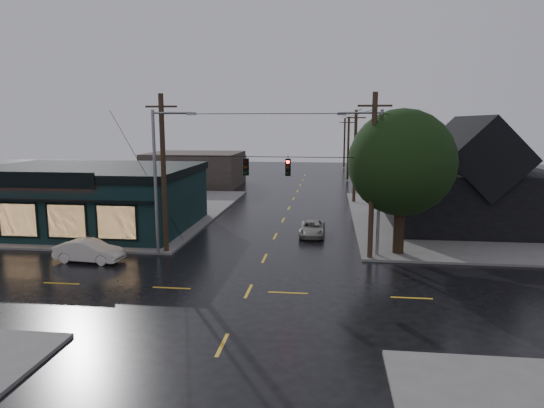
# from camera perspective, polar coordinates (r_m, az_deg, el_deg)

# --- Properties ---
(ground_plane) EXTENTS (160.00, 160.00, 0.00)m
(ground_plane) POSITION_cam_1_polar(r_m,az_deg,el_deg) (24.78, -2.79, -10.21)
(ground_plane) COLOR black
(sidewalk_nw) EXTENTS (28.00, 28.00, 0.15)m
(sidewalk_nw) POSITION_cam_1_polar(r_m,az_deg,el_deg) (49.90, -21.96, -0.70)
(sidewalk_nw) COLOR slate
(sidewalk_nw) RESTS_ON ground
(sidewalk_ne) EXTENTS (28.00, 28.00, 0.15)m
(sidewalk_ne) POSITION_cam_1_polar(r_m,az_deg,el_deg) (46.62, 26.86, -1.72)
(sidewalk_ne) COLOR slate
(sidewalk_ne) RESTS_ON ground
(pizza_shop) EXTENTS (16.30, 12.34, 4.90)m
(pizza_shop) POSITION_cam_1_polar(r_m,az_deg,el_deg) (41.03, -20.75, 0.80)
(pizza_shop) COLOR black
(pizza_shop) RESTS_ON ground
(ne_building) EXTENTS (12.60, 11.60, 8.75)m
(ne_building) POSITION_cam_1_polar(r_m,az_deg,el_deg) (41.66, 22.24, 3.49)
(ne_building) COLOR black
(ne_building) RESTS_ON ground
(corner_tree) EXTENTS (6.66, 6.66, 9.11)m
(corner_tree) POSITION_cam_1_polar(r_m,az_deg,el_deg) (31.19, 15.02, 4.70)
(corner_tree) COLOR black
(corner_tree) RESTS_ON ground
(utility_pole_nw) EXTENTS (2.00, 0.32, 10.15)m
(utility_pole_nw) POSITION_cam_1_polar(r_m,az_deg,el_deg) (32.38, -12.30, -5.65)
(utility_pole_nw) COLOR black
(utility_pole_nw) RESTS_ON ground
(utility_pole_ne) EXTENTS (2.00, 0.32, 10.15)m
(utility_pole_ne) POSITION_cam_1_polar(r_m,az_deg,el_deg) (30.76, 11.41, -6.43)
(utility_pole_ne) COLOR black
(utility_pole_ne) RESTS_ON ground
(utility_pole_far_a) EXTENTS (2.00, 0.32, 9.65)m
(utility_pole_far_a) POSITION_cam_1_polar(r_m,az_deg,el_deg) (51.73, 9.58, 0.13)
(utility_pole_far_a) COLOR black
(utility_pole_far_a) RESTS_ON ground
(utility_pole_far_b) EXTENTS (2.00, 0.32, 9.15)m
(utility_pole_far_b) POSITION_cam_1_polar(r_m,az_deg,el_deg) (71.52, 8.85, 2.75)
(utility_pole_far_b) COLOR black
(utility_pole_far_b) RESTS_ON ground
(utility_pole_far_c) EXTENTS (2.00, 0.32, 9.15)m
(utility_pole_far_c) POSITION_cam_1_polar(r_m,az_deg,el_deg) (91.40, 8.44, 4.24)
(utility_pole_far_c) COLOR black
(utility_pole_far_c) RESTS_ON ground
(span_signal_assembly) EXTENTS (13.00, 0.48, 1.23)m
(span_signal_assembly) POSITION_cam_1_polar(r_m,az_deg,el_deg) (29.85, -0.61, 4.42)
(span_signal_assembly) COLOR black
(span_signal_assembly) RESTS_ON ground
(streetlight_nw) EXTENTS (5.40, 0.30, 9.15)m
(streetlight_nw) POSITION_cam_1_polar(r_m,az_deg,el_deg) (31.85, -13.22, -5.94)
(streetlight_nw) COLOR gray
(streetlight_nw) RESTS_ON ground
(streetlight_ne) EXTENTS (5.40, 0.30, 9.15)m
(streetlight_ne) POSITION_cam_1_polar(r_m,az_deg,el_deg) (31.47, 12.22, -6.09)
(streetlight_ne) COLOR gray
(streetlight_ne) RESTS_ON ground
(bg_building_west) EXTENTS (12.00, 10.00, 4.40)m
(bg_building_west) POSITION_cam_1_polar(r_m,az_deg,el_deg) (65.78, -9.04, 4.08)
(bg_building_west) COLOR #352C27
(bg_building_west) RESTS_ON ground
(bg_building_east) EXTENTS (14.00, 12.00, 5.60)m
(bg_building_east) POSITION_cam_1_polar(r_m,az_deg,el_deg) (69.26, 16.90, 4.56)
(bg_building_east) COLOR #26262B
(bg_building_east) RESTS_ON ground
(sedan_cream) EXTENTS (4.25, 1.78, 1.37)m
(sedan_cream) POSITION_cam_1_polar(r_m,az_deg,el_deg) (31.56, -20.73, -5.18)
(sedan_cream) COLOR silver
(sedan_cream) RESTS_ON ground
(suv_silver) EXTENTS (1.87, 3.97, 1.10)m
(suv_silver) POSITION_cam_1_polar(r_m,az_deg,el_deg) (36.30, 4.76, -2.91)
(suv_silver) COLOR #A5A198
(suv_silver) RESTS_ON ground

